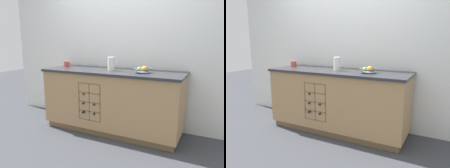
% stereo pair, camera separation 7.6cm
% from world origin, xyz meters
% --- Properties ---
extents(ground_plane, '(14.00, 14.00, 0.00)m').
position_xyz_m(ground_plane, '(0.00, 0.00, 0.00)').
color(ground_plane, '#383A3F').
extents(back_wall, '(4.41, 0.06, 2.55)m').
position_xyz_m(back_wall, '(0.00, 0.39, 1.27)').
color(back_wall, silver).
rests_on(back_wall, ground_plane).
extents(kitchen_island, '(2.05, 0.71, 0.91)m').
position_xyz_m(kitchen_island, '(-0.00, -0.00, 0.46)').
color(kitchen_island, brown).
rests_on(kitchen_island, ground_plane).
extents(fruit_bowl, '(0.24, 0.24, 0.09)m').
position_xyz_m(fruit_bowl, '(0.47, -0.02, 0.95)').
color(fruit_bowl, '#4C5666').
rests_on(fruit_bowl, kitchen_island).
extents(white_pitcher, '(0.15, 0.10, 0.19)m').
position_xyz_m(white_pitcher, '(-0.01, -0.02, 1.01)').
color(white_pitcher, silver).
rests_on(white_pitcher, kitchen_island).
extents(ceramic_mug, '(0.12, 0.08, 0.09)m').
position_xyz_m(ceramic_mug, '(-0.86, 0.06, 0.95)').
color(ceramic_mug, '#B7473D').
rests_on(ceramic_mug, kitchen_island).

